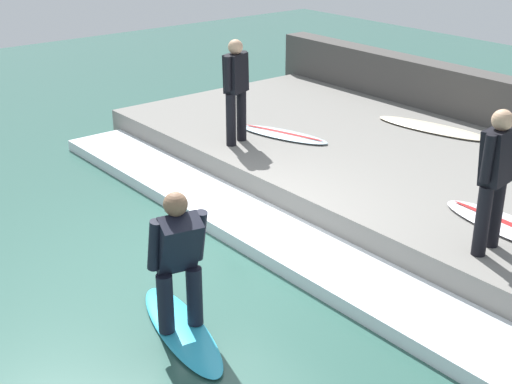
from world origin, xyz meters
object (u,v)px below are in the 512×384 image
at_px(surfer_waiting_far, 495,174).
at_px(surfboard_spare, 433,128).
at_px(surfboard_riding, 182,329).
at_px(surfer_waiting_near, 236,86).
at_px(surfboard_waiting_near, 283,134).
at_px(surfer_riding, 178,255).

height_order(surfer_waiting_far, surfboard_spare, surfer_waiting_far).
height_order(surfboard_riding, surfer_waiting_near, surfer_waiting_near).
bearing_deg(surfboard_waiting_near, surfboard_riding, -142.82).
relative_size(surfboard_riding, surfer_waiting_near, 1.15).
xyz_separation_m(surfboard_riding, surfer_waiting_near, (3.21, 3.26, 1.36)).
bearing_deg(surfer_waiting_far, surfer_waiting_near, 89.12).
xyz_separation_m(surfboard_riding, surfer_waiting_far, (3.13, -1.38, 1.35)).
distance_m(surfer_riding, surfer_waiting_far, 3.46).
xyz_separation_m(surfer_riding, surfer_waiting_near, (3.21, 3.26, 0.51)).
relative_size(surfboard_riding, surfboard_waiting_near, 1.11).
xyz_separation_m(surfer_riding, surfer_waiting_far, (3.13, -1.38, 0.50)).
bearing_deg(surfboard_riding, surfboard_spare, 15.57).
relative_size(surfboard_waiting_near, surfboard_spare, 0.81).
distance_m(surfboard_riding, surfboard_spare, 6.41).
bearing_deg(surfboard_riding, surfer_waiting_far, -23.72).
bearing_deg(surfer_waiting_far, surfer_riding, 156.28).
height_order(surfboard_riding, surfboard_spare, surfboard_spare).
height_order(surfer_riding, surfboard_waiting_near, surfer_riding).
distance_m(surfer_riding, surfboard_waiting_near, 5.02).
distance_m(surfer_riding, surfboard_spare, 6.40).
bearing_deg(surfer_waiting_near, surfboard_riding, -134.56).
xyz_separation_m(surfer_riding, surfboard_waiting_near, (3.99, 3.03, -0.38)).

